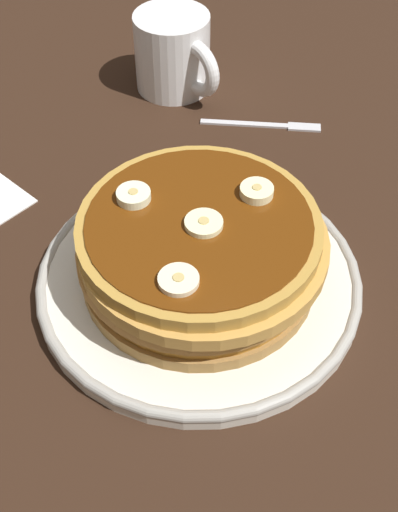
{
  "coord_description": "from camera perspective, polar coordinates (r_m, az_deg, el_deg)",
  "views": [
    {
      "loc": [
        27.93,
        -23.69,
        43.47
      ],
      "look_at": [
        0.0,
        0.0,
        3.76
      ],
      "focal_mm": 46.75,
      "sensor_mm": 36.0,
      "label": 1
    }
  ],
  "objects": [
    {
      "name": "banana_slice_3",
      "position": [
        0.47,
        -1.76,
        -2.1
      ],
      "size": [
        2.97,
        2.97,
        0.69
      ],
      "color": "#F7E7BD",
      "rests_on": "pancake_stack"
    },
    {
      "name": "ground_plane",
      "position": [
        0.58,
        0.0,
        -3.52
      ],
      "size": [
        140.0,
        140.0,
        3.0
      ],
      "primitive_type": "cube",
      "color": "black"
    },
    {
      "name": "pancake_stack",
      "position": [
        0.53,
        0.1,
        0.4
      ],
      "size": [
        20.2,
        20.09,
        6.29
      ],
      "color": "olive",
      "rests_on": "plate"
    },
    {
      "name": "plate",
      "position": [
        0.56,
        0.0,
        -1.98
      ],
      "size": [
        27.24,
        27.24,
        1.67
      ],
      "color": "silver",
      "rests_on": "ground_plane"
    },
    {
      "name": "coffee_mug",
      "position": [
        0.77,
        -2.11,
        17.0
      ],
      "size": [
        11.79,
        8.41,
        8.63
      ],
      "color": "white",
      "rests_on": "ground_plane"
    },
    {
      "name": "banana_slice_2",
      "position": [
        0.53,
        -5.62,
        5.12
      ],
      "size": [
        2.74,
        2.74,
        0.99
      ],
      "color": "#EFF1C4",
      "rests_on": "pancake_stack"
    },
    {
      "name": "fork",
      "position": [
        0.74,
        5.93,
        11.15
      ],
      "size": [
        9.99,
        9.78,
        0.5
      ],
      "color": "silver",
      "rests_on": "ground_plane"
    },
    {
      "name": "banana_slice_1",
      "position": [
        0.53,
        4.95,
        5.49
      ],
      "size": [
        2.71,
        2.71,
        1.0
      ],
      "color": "#F7EEB4",
      "rests_on": "pancake_stack"
    },
    {
      "name": "banana_slice_0",
      "position": [
        0.51,
        0.77,
        2.98
      ],
      "size": [
        2.98,
        2.98,
        0.71
      ],
      "color": "#F2EDB4",
      "rests_on": "pancake_stack"
    }
  ]
}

